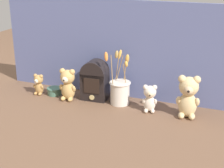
% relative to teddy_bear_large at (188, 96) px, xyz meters
% --- Properties ---
extents(ground_plane, '(4.00, 4.00, 0.00)m').
position_rel_teddy_bear_large_xyz_m(ground_plane, '(-0.44, -0.01, -0.12)').
color(ground_plane, brown).
extents(backdrop_wall, '(1.56, 0.02, 0.59)m').
position_rel_teddy_bear_large_xyz_m(backdrop_wall, '(-0.44, 0.16, 0.17)').
color(backdrop_wall, slate).
rests_on(backdrop_wall, ground).
extents(teddy_bear_large, '(0.13, 0.12, 0.24)m').
position_rel_teddy_bear_large_xyz_m(teddy_bear_large, '(0.00, 0.00, 0.00)').
color(teddy_bear_large, '#DBBC84').
rests_on(teddy_bear_large, ground).
extents(teddy_bear_medium, '(0.11, 0.10, 0.20)m').
position_rel_teddy_bear_large_xyz_m(teddy_bear_medium, '(-0.72, -0.02, -0.02)').
color(teddy_bear_medium, tan).
rests_on(teddy_bear_medium, ground).
extents(teddy_bear_small, '(0.09, 0.08, 0.16)m').
position_rel_teddy_bear_large_xyz_m(teddy_bear_small, '(-0.21, -0.01, -0.04)').
color(teddy_bear_small, beige).
rests_on(teddy_bear_small, ground).
extents(teddy_bear_tiny, '(0.07, 0.07, 0.13)m').
position_rel_teddy_bear_large_xyz_m(teddy_bear_tiny, '(-0.93, -0.01, -0.05)').
color(teddy_bear_tiny, tan).
rests_on(teddy_bear_tiny, ground).
extents(flower_vase, '(0.15, 0.13, 0.32)m').
position_rel_teddy_bear_large_xyz_m(flower_vase, '(-0.40, 0.04, -0.04)').
color(flower_vase, silver).
rests_on(flower_vase, ground).
extents(vintage_radio, '(0.16, 0.12, 0.25)m').
position_rel_teddy_bear_large_xyz_m(vintage_radio, '(-0.57, 0.05, -0.00)').
color(vintage_radio, black).
rests_on(vintage_radio, ground).
extents(decorative_tin_tall, '(0.09, 0.09, 0.05)m').
position_rel_teddy_bear_large_xyz_m(decorative_tin_tall, '(-0.84, 0.02, -0.10)').
color(decorative_tin_tall, '#47705B').
rests_on(decorative_tin_tall, ground).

